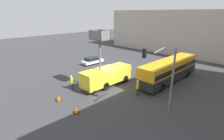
# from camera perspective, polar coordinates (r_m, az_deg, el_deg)

# --- Properties ---
(ground_plane) EXTENTS (120.00, 120.00, 0.00)m
(ground_plane) POSITION_cam_1_polar(r_m,az_deg,el_deg) (23.65, -0.41, -5.33)
(ground_plane) COLOR #38383A
(building_backdrop_far) EXTENTS (44.00, 10.00, 10.05)m
(building_backdrop_far) POSITION_cam_1_polar(r_m,az_deg,el_deg) (45.43, 25.88, 10.88)
(building_backdrop_far) COLOR #BCB2A3
(building_backdrop_far) RESTS_ON ground_plane
(utility_truck) EXTENTS (2.30, 7.43, 7.48)m
(utility_truck) POSITION_cam_1_polar(r_m,az_deg,el_deg) (23.33, -1.84, -1.49)
(utility_truck) COLOR yellow
(utility_truck) RESTS_ON ground_plane
(city_bus) EXTENTS (2.57, 12.05, 3.13)m
(city_bus) POSITION_cam_1_polar(r_m,az_deg,el_deg) (26.03, 18.26, 0.28)
(city_bus) COLOR #232328
(city_bus) RESTS_ON ground_plane
(traffic_light_pole) EXTENTS (2.96, 2.71, 6.61)m
(traffic_light_pole) POSITION_cam_1_polar(r_m,az_deg,el_deg) (16.44, 16.14, -0.47)
(traffic_light_pole) COLOR slate
(traffic_light_pole) RESTS_ON ground_plane
(road_worker_near_truck) EXTENTS (0.38, 0.38, 1.91)m
(road_worker_near_truck) POSITION_cam_1_polar(r_m,az_deg,el_deg) (22.93, -13.01, -3.99)
(road_worker_near_truck) COLOR navy
(road_worker_near_truck) RESTS_ON ground_plane
(road_worker_directing) EXTENTS (0.38, 0.38, 1.89)m
(road_worker_directing) POSITION_cam_1_polar(r_m,az_deg,el_deg) (21.12, 8.28, -5.71)
(road_worker_directing) COLOR navy
(road_worker_directing) RESTS_ON ground_plane
(traffic_cone_near_truck) EXTENTS (0.62, 0.62, 0.71)m
(traffic_cone_near_truck) POSITION_cam_1_polar(r_m,az_deg,el_deg) (20.78, -17.06, -8.69)
(traffic_cone_near_truck) COLOR black
(traffic_cone_near_truck) RESTS_ON ground_plane
(traffic_cone_mid_road) EXTENTS (0.56, 0.56, 0.64)m
(traffic_cone_mid_road) POSITION_cam_1_polar(r_m,az_deg,el_deg) (18.01, -11.59, -12.77)
(traffic_cone_mid_road) COLOR black
(traffic_cone_mid_road) RESTS_ON ground_plane
(parked_car_curbside) EXTENTS (1.81, 4.22, 1.36)m
(parked_car_curbside) POSITION_cam_1_polar(r_m,az_deg,el_deg) (33.86, -6.49, 3.14)
(parked_car_curbside) COLOR silver
(parked_car_curbside) RESTS_ON ground_plane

